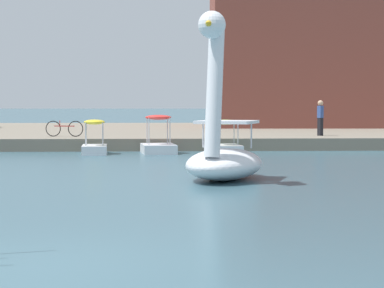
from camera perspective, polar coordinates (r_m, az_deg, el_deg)
ground_plane at (r=9.29m, az=-12.68°, el=-9.34°), size 631.47×631.47×0.00m
shore_bank_far at (r=44.36m, az=-4.86°, el=0.86°), size 148.64×26.50×0.53m
swan_boat at (r=19.24m, az=2.41°, el=-0.43°), size 2.89×3.80×4.25m
pedal_boat_yellow at (r=29.69m, az=-7.52°, el=0.05°), size 1.08×1.95×1.37m
pedal_boat_red at (r=29.83m, az=-2.61°, el=0.08°), size 1.51×2.17×1.55m
pedal_boat_lime at (r=29.85m, az=2.59°, el=0.12°), size 1.30×1.90×1.36m
person_on_path at (r=34.58m, az=9.86°, el=2.12°), size 0.29×0.30×1.63m
bicycle_parked at (r=33.63m, az=-9.81°, el=1.18°), size 1.72×0.38×0.72m
apartment_block at (r=50.52m, az=12.75°, el=6.93°), size 19.93×11.41×9.80m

